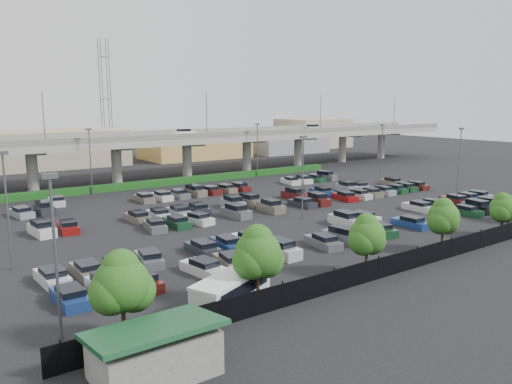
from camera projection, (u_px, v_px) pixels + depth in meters
ground at (264, 208)px, 68.50m from camera, size 280.00×280.00×0.00m
overpass at (162, 142)px, 92.80m from camera, size 150.00×13.00×15.80m
hedge at (181, 181)px, 88.45m from camera, size 66.00×1.60×1.10m
fence at (444, 250)px, 45.85m from camera, size 70.00×0.10×2.00m
tree_row at (437, 218)px, 47.00m from camera, size 65.07×3.66×5.94m
shelter at (154, 351)px, 26.29m from camera, size 6.80×4.59×3.15m
shuttle_bus at (232, 289)px, 35.43m from camera, size 7.45×5.06×2.27m
parked_cars at (283, 209)px, 65.06m from camera, size 62.73×41.62×1.67m
light_poles at (231, 163)px, 66.64m from camera, size 66.90×48.38×10.30m
distant_buildings at (158, 145)px, 124.46m from camera, size 138.00×24.00×9.00m
comm_tower at (106, 97)px, 127.34m from camera, size 2.40×2.40×30.00m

